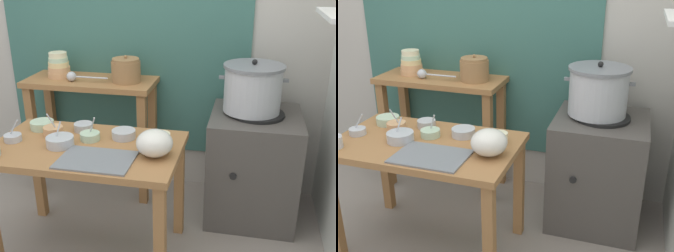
# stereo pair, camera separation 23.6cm
# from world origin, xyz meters

# --- Properties ---
(wall_back) EXTENTS (4.40, 0.12, 2.60)m
(wall_back) POSITION_xyz_m (0.08, 1.10, 1.30)
(wall_back) COLOR #B2ADA3
(wall_back) RESTS_ON ground
(prep_table) EXTENTS (1.10, 0.66, 0.72)m
(prep_table) POSITION_xyz_m (-0.09, 0.09, 0.61)
(prep_table) COLOR #9E6B3D
(prep_table) RESTS_ON ground
(back_shelf_table) EXTENTS (0.96, 0.40, 0.90)m
(back_shelf_table) POSITION_xyz_m (-0.35, 0.83, 0.68)
(back_shelf_table) COLOR #9E6B3D
(back_shelf_table) RESTS_ON ground
(stove_block) EXTENTS (0.60, 0.61, 0.78)m
(stove_block) POSITION_xyz_m (0.87, 0.70, 0.38)
(stove_block) COLOR #4C4742
(stove_block) RESTS_ON ground
(steamer_pot) EXTENTS (0.45, 0.40, 0.35)m
(steamer_pot) POSITION_xyz_m (0.83, 0.72, 0.94)
(steamer_pot) COLOR #B7BABF
(steamer_pot) RESTS_ON stove_block
(clay_pot) EXTENTS (0.21, 0.21, 0.19)m
(clay_pot) POSITION_xyz_m (-0.07, 0.83, 0.98)
(clay_pot) COLOR olive
(clay_pot) RESTS_ON back_shelf_table
(bowl_stack_enamel) EXTENTS (0.17, 0.17, 0.19)m
(bowl_stack_enamel) POSITION_xyz_m (-0.60, 0.85, 0.98)
(bowl_stack_enamel) COLOR tan
(bowl_stack_enamel) RESTS_ON back_shelf_table
(ladle) EXTENTS (0.31, 0.07, 0.07)m
(ladle) POSITION_xyz_m (-0.45, 0.76, 0.94)
(ladle) COLOR #B7BABF
(ladle) RESTS_ON back_shelf_table
(serving_tray) EXTENTS (0.40, 0.28, 0.01)m
(serving_tray) POSITION_xyz_m (0.03, -0.08, 0.72)
(serving_tray) COLOR slate
(serving_tray) RESTS_ON prep_table
(plastic_bag) EXTENTS (0.20, 0.20, 0.15)m
(plastic_bag) POSITION_xyz_m (0.32, 0.05, 0.79)
(plastic_bag) COLOR silver
(plastic_bag) RESTS_ON prep_table
(prep_bowl_1) EXTENTS (0.12, 0.12, 0.15)m
(prep_bowl_1) POSITION_xyz_m (-0.34, 0.19, 0.75)
(prep_bowl_1) COLOR tan
(prep_bowl_1) RESTS_ON prep_table
(prep_bowl_2) EXTENTS (0.12, 0.12, 0.05)m
(prep_bowl_2) POSITION_xyz_m (-0.19, 0.30, 0.75)
(prep_bowl_2) COLOR #B7BABF
(prep_bowl_2) RESTS_ON prep_table
(prep_bowl_3) EXTENTS (0.14, 0.14, 0.05)m
(prep_bowl_3) POSITION_xyz_m (0.09, 0.24, 0.75)
(prep_bowl_3) COLOR #B7BABF
(prep_bowl_3) RESTS_ON prep_table
(prep_bowl_4) EXTENTS (0.16, 0.16, 0.14)m
(prep_bowl_4) POSITION_xyz_m (-0.24, 0.06, 0.75)
(prep_bowl_4) COLOR #B7BABF
(prep_bowl_4) RESTS_ON prep_table
(prep_bowl_5) EXTENTS (0.10, 0.10, 0.13)m
(prep_bowl_5) POSITION_xyz_m (-0.54, 0.07, 0.74)
(prep_bowl_5) COLOR #B7BABF
(prep_bowl_5) RESTS_ON prep_table
(prep_bowl_6) EXTENTS (0.10, 0.10, 0.06)m
(prep_bowl_6) POSITION_xyz_m (0.33, 0.22, 0.75)
(prep_bowl_6) COLOR beige
(prep_bowl_6) RESTS_ON prep_table
(prep_bowl_7) EXTENTS (0.12, 0.12, 0.15)m
(prep_bowl_7) POSITION_xyz_m (-0.10, 0.17, 0.75)
(prep_bowl_7) COLOR #B7D1AD
(prep_bowl_7) RESTS_ON prep_table
(prep_bowl_8) EXTENTS (0.15, 0.15, 0.05)m
(prep_bowl_8) POSITION_xyz_m (-0.47, 0.28, 0.75)
(prep_bowl_8) COLOR #B7D1AD
(prep_bowl_8) RESTS_ON prep_table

